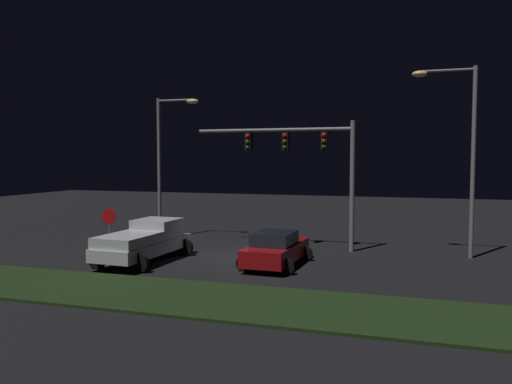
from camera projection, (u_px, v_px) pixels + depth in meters
name	position (u px, v px, depth m)	size (l,w,h in m)	color
ground_plane	(234.00, 256.00, 24.43)	(80.00, 80.00, 0.00)	black
grass_median	(157.00, 295.00, 17.26)	(27.74, 4.09, 0.10)	black
pickup_truck	(146.00, 239.00, 23.06)	(3.02, 5.48, 1.80)	#B7B7BC
car_sedan	(276.00, 249.00, 22.04)	(2.59, 4.46, 1.51)	maroon
traffic_signal_gantry	(304.00, 153.00, 25.94)	(8.32, 0.56, 6.50)	slate
street_lamp_left	(167.00, 150.00, 29.52)	(2.61, 0.44, 8.10)	slate
street_lamp_right	(461.00, 139.00, 23.63)	(2.88, 0.44, 8.85)	slate
stop_sign	(109.00, 222.00, 24.63)	(0.76, 0.08, 2.23)	slate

